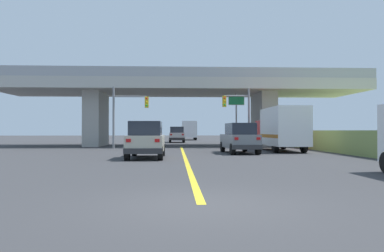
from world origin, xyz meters
name	(u,v)px	position (x,y,z in m)	size (l,w,h in m)	color
ground	(181,146)	(0.00, 30.00, 0.00)	(160.00, 160.00, 0.00)	#353538
overpass_bridge	(181,94)	(0.00, 30.00, 5.22)	(35.73, 8.91, 7.26)	#B7B5AD
lane_divider_stripe	(185,157)	(0.00, 13.50, 0.00)	(0.20, 27.00, 0.01)	yellow
suv_lead	(146,140)	(-2.15, 13.03, 1.01)	(1.96, 4.49, 2.02)	#B7B29E
suv_crossing	(239,138)	(3.78, 17.29, 1.01)	(2.09, 4.81, 2.02)	slate
box_truck	(281,129)	(7.35, 19.77, 1.67)	(2.33, 7.22, 3.19)	red
sedan_oncoming	(177,135)	(-0.35, 40.45, 1.02)	(1.98, 4.83, 2.02)	silver
traffic_signal_nearside	(240,111)	(5.04, 24.35, 3.26)	(2.39, 0.36, 5.19)	slate
traffic_signal_farside	(126,110)	(-4.79, 24.44, 3.29)	(3.08, 0.36, 5.29)	slate
highway_sign	(236,108)	(5.09, 26.49, 3.63)	(1.50, 0.17, 4.98)	slate
semi_truck_distant	(189,130)	(1.70, 53.14, 1.59)	(2.33, 6.43, 3.04)	navy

